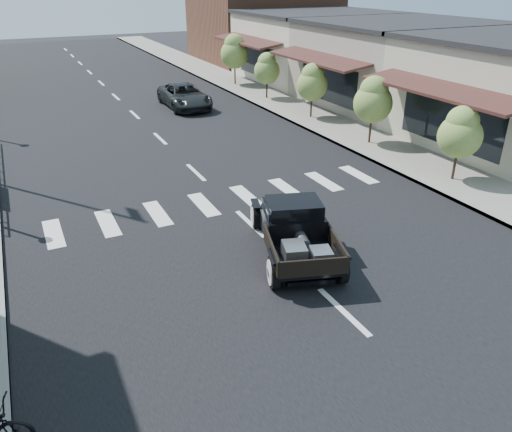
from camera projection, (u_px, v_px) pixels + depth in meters
name	position (u px, v px, depth m)	size (l,w,h in m)	color
ground	(281.00, 253.00, 13.94)	(120.00, 120.00, 0.00)	black
road	(144.00, 124.00, 26.07)	(14.00, 80.00, 0.02)	black
road_markings	(173.00, 151.00, 22.03)	(12.00, 60.00, 0.06)	silver
sidewalk_right	(286.00, 106.00, 29.39)	(3.00, 80.00, 0.15)	gray
storefront_mid	(400.00, 65.00, 29.39)	(10.00, 9.00, 4.50)	#ADA091
storefront_far	(318.00, 47.00, 36.67)	(10.00, 9.00, 4.50)	beige
far_building_right	(263.00, 19.00, 44.42)	(11.00, 10.00, 7.00)	brown
small_tree_a	(458.00, 145.00, 18.08)	(1.58, 1.58, 2.63)	olive
small_tree_b	(372.00, 111.00, 22.09)	(1.71, 1.71, 2.86)	olive
small_tree_c	(312.00, 92.00, 26.21)	(1.61, 1.61, 2.69)	olive
small_tree_d	(267.00, 76.00, 30.43)	(1.56, 1.56, 2.60)	olive
small_tree_e	(235.00, 60.00, 34.23)	(1.92, 1.92, 3.21)	olive
hotrod_pickup	(295.00, 229.00, 13.60)	(2.09, 4.48, 1.55)	black
second_car	(184.00, 96.00, 28.98)	(2.20, 4.77, 1.33)	black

